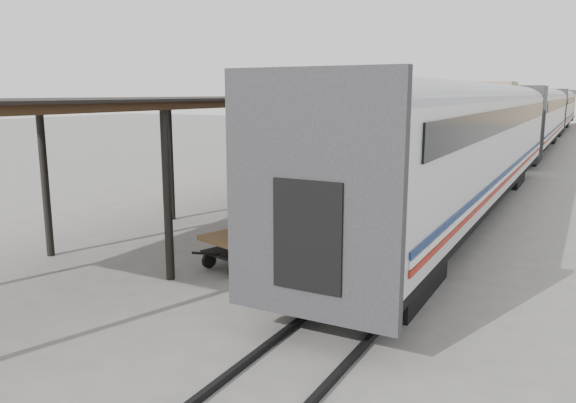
% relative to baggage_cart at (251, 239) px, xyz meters
% --- Properties ---
extents(ground, '(160.00, 160.00, 0.00)m').
position_rel_baggage_cart_xyz_m(ground, '(0.31, 0.12, -0.65)').
color(ground, slate).
rests_on(ground, ground).
extents(train, '(3.45, 76.01, 4.01)m').
position_rel_baggage_cart_xyz_m(train, '(3.50, 33.91, 2.04)').
color(train, silver).
rests_on(train, ground).
extents(canopy, '(4.90, 64.30, 4.15)m').
position_rel_baggage_cart_xyz_m(canopy, '(-3.09, 24.12, 3.36)').
color(canopy, '#422B19').
rests_on(canopy, ground).
extents(rails, '(1.54, 150.00, 0.12)m').
position_rel_baggage_cart_xyz_m(rails, '(3.51, 34.12, -0.59)').
color(rails, black).
rests_on(rails, ground).
extents(building_left, '(12.00, 8.00, 6.00)m').
position_rel_baggage_cart_xyz_m(building_left, '(-9.69, 82.12, 2.35)').
color(building_left, tan).
rests_on(building_left, ground).
extents(baggage_cart, '(1.89, 2.66, 0.86)m').
position_rel_baggage_cart_xyz_m(baggage_cart, '(0.00, 0.00, 0.00)').
color(baggage_cart, brown).
rests_on(baggage_cart, ground).
extents(suitcase_stack, '(1.39, 1.26, 0.59)m').
position_rel_baggage_cart_xyz_m(suitcase_stack, '(-0.01, 0.30, 0.41)').
color(suitcase_stack, '#313133').
rests_on(suitcase_stack, baggage_cart).
extents(luggage_tug, '(1.08, 1.53, 1.25)m').
position_rel_baggage_cart_xyz_m(luggage_tug, '(-1.48, 15.26, -0.08)').
color(luggage_tug, maroon).
rests_on(luggage_tug, ground).
extents(porter, '(0.51, 0.73, 1.91)m').
position_rel_baggage_cart_xyz_m(porter, '(0.25, -0.65, 1.17)').
color(porter, navy).
rests_on(porter, baggage_cart).
extents(pedestrian, '(1.04, 0.45, 1.75)m').
position_rel_baggage_cart_xyz_m(pedestrian, '(-2.22, 15.17, 0.23)').
color(pedestrian, black).
rests_on(pedestrian, ground).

